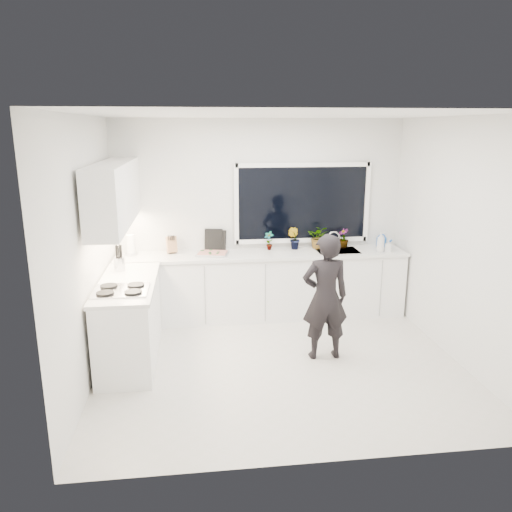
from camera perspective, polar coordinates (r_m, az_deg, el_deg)
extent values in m
cube|color=beige|center=(5.77, 2.72, -12.17)|extent=(4.00, 3.50, 0.02)
cube|color=white|center=(7.00, 0.41, 4.40)|extent=(4.00, 0.02, 2.70)
cube|color=white|center=(5.34, -18.88, 0.42)|extent=(0.02, 3.50, 2.70)
cube|color=white|center=(5.98, 22.24, 1.57)|extent=(0.02, 3.50, 2.70)
cube|color=white|center=(5.16, 3.09, 15.96)|extent=(4.00, 3.50, 0.02)
cube|color=black|center=(7.04, 5.32, 6.04)|extent=(1.80, 0.02, 1.00)
cube|color=white|center=(6.92, 0.73, -3.48)|extent=(3.92, 0.58, 0.88)
cube|color=white|center=(5.88, -14.22, -7.28)|extent=(0.58, 1.60, 0.88)
cube|color=silver|center=(6.79, 0.75, 0.19)|extent=(3.94, 0.62, 0.04)
cube|color=silver|center=(5.73, -14.50, -2.99)|extent=(0.62, 1.60, 0.04)
cube|color=white|center=(5.89, -15.84, 6.86)|extent=(0.34, 2.10, 0.70)
cube|color=silver|center=(7.02, 9.26, 0.23)|extent=(0.58, 0.42, 0.14)
cylinder|color=silver|center=(7.17, 8.87, 1.86)|extent=(0.03, 0.03, 0.22)
cube|color=black|center=(5.39, -15.19, -3.75)|extent=(0.56, 0.48, 0.03)
imported|color=black|center=(5.67, 7.91, -4.67)|extent=(0.54, 0.36, 1.46)
cube|color=silver|center=(6.70, -4.99, 0.26)|extent=(0.46, 0.39, 0.03)
cube|color=red|center=(6.70, -4.99, 0.40)|extent=(0.42, 0.34, 0.01)
cylinder|color=blue|center=(7.36, 14.13, 1.56)|extent=(0.18, 0.18, 0.13)
cylinder|color=white|center=(6.85, -14.13, 1.17)|extent=(0.13, 0.13, 0.26)
cube|color=#9D7749|center=(6.85, -9.61, 1.23)|extent=(0.15, 0.13, 0.22)
cylinder|color=silver|center=(6.15, -15.33, -0.89)|extent=(0.15, 0.15, 0.16)
cube|color=black|center=(6.94, -4.32, 1.83)|extent=(0.22, 0.08, 0.28)
cube|color=black|center=(6.94, -4.87, 1.89)|extent=(0.25, 0.07, 0.30)
imported|color=#26662D|center=(6.93, 1.50, 1.77)|extent=(0.16, 0.16, 0.26)
imported|color=#26662D|center=(6.99, 4.35, 2.00)|extent=(0.21, 0.21, 0.30)
imported|color=#26662D|center=(7.06, 7.17, 2.16)|extent=(0.37, 0.34, 0.32)
imported|color=#26662D|center=(7.16, 9.93, 2.02)|extent=(0.19, 0.19, 0.27)
imported|color=#D8BF66|center=(7.02, 14.07, 1.58)|extent=(0.15, 0.15, 0.28)
imported|color=#D8BF66|center=(7.07, 14.89, 1.17)|extent=(0.11, 0.11, 0.17)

